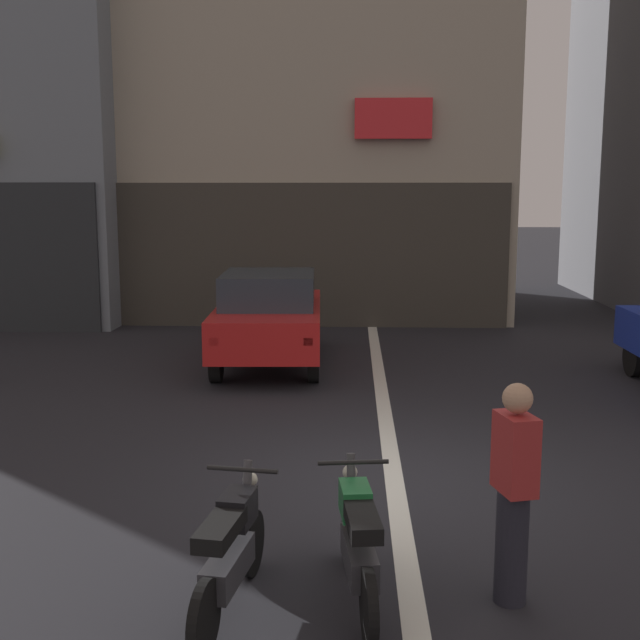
{
  "coord_description": "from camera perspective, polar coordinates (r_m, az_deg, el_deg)",
  "views": [
    {
      "loc": [
        -0.46,
        -7.97,
        3.03
      ],
      "look_at": [
        -0.86,
        2.0,
        1.4
      ],
      "focal_mm": 44.64,
      "sensor_mm": 36.0,
      "label": 1
    }
  ],
  "objects": [
    {
      "name": "car_red_crossing_near",
      "position": [
        13.84,
        -3.65,
        0.33
      ],
      "size": [
        1.92,
        4.17,
        1.64
      ],
      "color": "black",
      "rests_on": "ground"
    },
    {
      "name": "motorcycle_green_row_left_mid",
      "position": [
        6.12,
        2.75,
        -15.57
      ],
      "size": [
        0.55,
        1.67,
        0.98
      ],
      "color": "black",
      "rests_on": "ground"
    },
    {
      "name": "building_mid_block",
      "position": [
        21.51,
        -0.56,
        17.06
      ],
      "size": [
        9.41,
        7.39,
        11.93
      ],
      "color": "#B2A893",
      "rests_on": "ground"
    },
    {
      "name": "lane_centre_line",
      "position": [
        14.3,
        4.12,
        -2.97
      ],
      "size": [
        0.2,
        18.0,
        0.01
      ],
      "primitive_type": "cube",
      "color": "silver",
      "rests_on": "ground"
    },
    {
      "name": "ground_plane",
      "position": [
        8.54,
        5.37,
        -11.54
      ],
      "size": [
        120.0,
        120.0,
        0.0
      ],
      "primitive_type": "plane",
      "color": "#232328"
    },
    {
      "name": "motorcycle_black_row_leftmost",
      "position": [
        6.01,
        -6.44,
        -16.12
      ],
      "size": [
        0.55,
        1.66,
        0.98
      ],
      "color": "black",
      "rests_on": "ground"
    },
    {
      "name": "person_by_motorcycles",
      "position": [
        6.09,
        13.72,
        -11.9
      ],
      "size": [
        0.3,
        0.4,
        1.67
      ],
      "color": "#23232D",
      "rests_on": "ground"
    }
  ]
}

